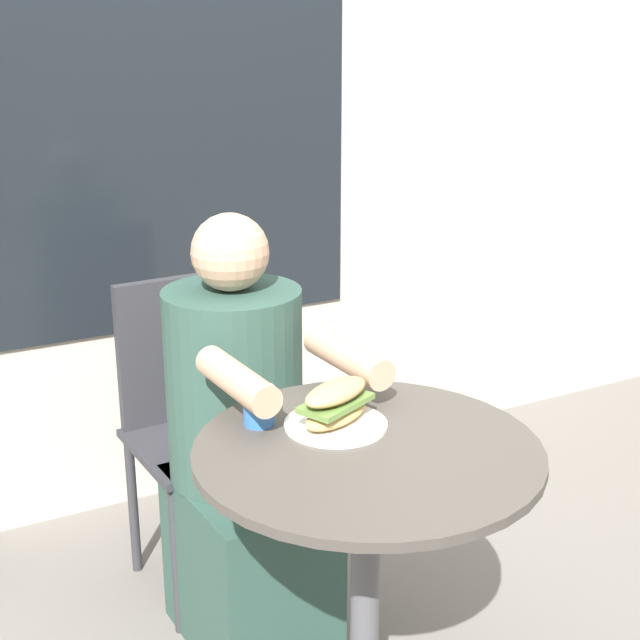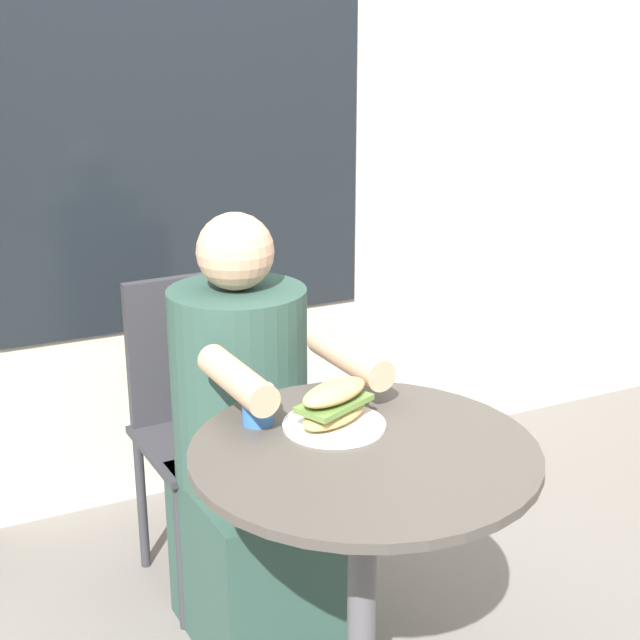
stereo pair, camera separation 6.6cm
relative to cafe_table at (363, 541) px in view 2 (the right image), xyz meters
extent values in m
cube|color=beige|center=(0.00, 1.38, 0.85)|extent=(8.00, 0.08, 2.80)
cube|color=black|center=(0.05, 1.34, 0.95)|extent=(1.28, 0.01, 1.79)
cylinder|color=#47423D|center=(0.00, 0.00, 0.20)|extent=(0.68, 0.68, 0.02)
cylinder|color=#515156|center=(0.00, 0.00, -0.17)|extent=(0.06, 0.06, 0.72)
cube|color=#333338|center=(-0.04, 0.78, -0.11)|extent=(0.40, 0.40, 0.02)
cube|color=#333338|center=(-0.05, 0.95, 0.11)|extent=(0.35, 0.05, 0.42)
cylinder|color=#333338|center=(0.13, 0.62, -0.34)|extent=(0.03, 0.03, 0.43)
cylinder|color=#333338|center=(-0.20, 0.61, -0.34)|extent=(0.03, 0.03, 0.43)
cylinder|color=#333338|center=(0.11, 0.95, -0.34)|extent=(0.03, 0.03, 0.43)
cylinder|color=#333338|center=(-0.22, 0.93, -0.34)|extent=(0.03, 0.03, 0.43)
cube|color=#2D4C42|center=(-0.04, 0.50, -0.33)|extent=(0.34, 0.44, 0.45)
cylinder|color=#2D4C42|center=(-0.04, 0.56, 0.14)|extent=(0.34, 0.34, 0.48)
sphere|color=tan|center=(-0.04, 0.56, 0.47)|extent=(0.19, 0.19, 0.19)
cylinder|color=tan|center=(0.10, 0.26, 0.29)|extent=(0.08, 0.27, 0.07)
cylinder|color=tan|center=(-0.16, 0.25, 0.29)|extent=(0.08, 0.27, 0.07)
cylinder|color=white|center=(-0.01, 0.11, 0.21)|extent=(0.21, 0.21, 0.01)
ellipsoid|color=tan|center=(-0.01, 0.11, 0.23)|extent=(0.19, 0.14, 0.04)
cube|color=olive|center=(-0.01, 0.11, 0.26)|extent=(0.18, 0.14, 0.01)
ellipsoid|color=tan|center=(-0.01, 0.11, 0.28)|extent=(0.19, 0.14, 0.04)
cylinder|color=#336BB7|center=(-0.14, 0.19, 0.24)|extent=(0.06, 0.06, 0.07)
cylinder|color=white|center=(-0.14, 0.19, 0.28)|extent=(0.07, 0.07, 0.01)
camera|label=1|loc=(-0.81, -1.33, 0.97)|focal=50.00mm
camera|label=2|loc=(-0.75, -1.36, 0.97)|focal=50.00mm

